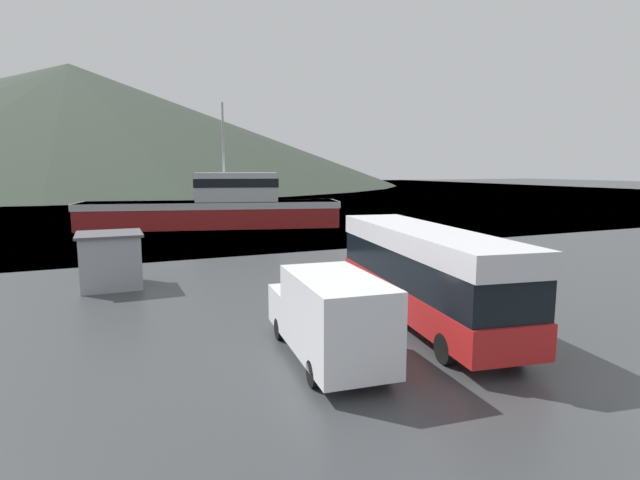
{
  "coord_description": "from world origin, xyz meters",
  "views": [
    {
      "loc": [
        -12.74,
        -6.19,
        5.59
      ],
      "look_at": [
        -2.85,
        16.66,
        2.0
      ],
      "focal_mm": 28.0,
      "sensor_mm": 36.0,
      "label": 1
    }
  ],
  "objects_px": {
    "delivery_van": "(329,315)",
    "dock_kiosk": "(111,260)",
    "tour_bus": "(423,270)",
    "fishing_boat": "(217,207)",
    "storage_bin": "(444,276)"
  },
  "relations": [
    {
      "from": "tour_bus",
      "to": "fishing_boat",
      "type": "distance_m",
      "value": 32.39
    },
    {
      "from": "fishing_boat",
      "to": "storage_bin",
      "type": "distance_m",
      "value": 28.88
    },
    {
      "from": "fishing_boat",
      "to": "storage_bin",
      "type": "bearing_deg",
      "value": -156.42
    },
    {
      "from": "storage_bin",
      "to": "dock_kiosk",
      "type": "distance_m",
      "value": 15.72
    },
    {
      "from": "delivery_van",
      "to": "dock_kiosk",
      "type": "distance_m",
      "value": 13.65
    },
    {
      "from": "tour_bus",
      "to": "delivery_van",
      "type": "xyz_separation_m",
      "value": [
        -4.68,
        -2.06,
        -0.56
      ]
    },
    {
      "from": "delivery_van",
      "to": "storage_bin",
      "type": "bearing_deg",
      "value": 40.14
    },
    {
      "from": "dock_kiosk",
      "to": "fishing_boat",
      "type": "bearing_deg",
      "value": 66.34
    },
    {
      "from": "fishing_boat",
      "to": "dock_kiosk",
      "type": "xyz_separation_m",
      "value": [
        -9.65,
        -22.03,
        -0.63
      ]
    },
    {
      "from": "delivery_van",
      "to": "dock_kiosk",
      "type": "xyz_separation_m",
      "value": [
        -5.7,
        12.4,
        -0.06
      ]
    },
    {
      "from": "tour_bus",
      "to": "delivery_van",
      "type": "distance_m",
      "value": 5.14
    },
    {
      "from": "storage_bin",
      "to": "dock_kiosk",
      "type": "bearing_deg",
      "value": 155.82
    },
    {
      "from": "tour_bus",
      "to": "dock_kiosk",
      "type": "xyz_separation_m",
      "value": [
        -10.38,
        10.34,
        -0.62
      ]
    },
    {
      "from": "delivery_van",
      "to": "storage_bin",
      "type": "height_order",
      "value": "delivery_van"
    },
    {
      "from": "tour_bus",
      "to": "dock_kiosk",
      "type": "distance_m",
      "value": 14.66
    }
  ]
}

